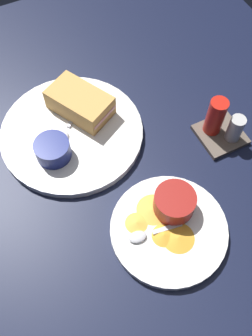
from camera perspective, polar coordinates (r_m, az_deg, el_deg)
The scene contains 10 objects.
ground_plane at distance 76.60cm, azimuth -3.87°, elevation 0.63°, with size 110.00×110.00×3.00cm, color black.
plate_sandwich_main at distance 78.63cm, azimuth -8.26°, elevation 5.36°, with size 29.43×29.43×1.60cm, color white.
sandwich_half_near at distance 79.10cm, azimuth -7.05°, elevation 9.88°, with size 15.05×12.81×4.80cm.
ramekin_dark_sauce at distance 73.54cm, azimuth -11.14°, elevation 2.81°, with size 6.94×6.94×3.80cm.
spoon_by_dark_ramekin at distance 77.46cm, azimuth -9.23°, elevation 5.42°, with size 7.95×8.10×0.80cm.
plate_chips_companion at distance 68.31cm, azimuth 6.53°, elevation -9.33°, with size 21.05×21.05×1.60cm, color white.
ramekin_light_gravy at distance 67.13cm, azimuth 7.40°, elevation -5.21°, with size 7.50×7.50×4.21cm.
spoon_by_gravy_ramekin at distance 66.39cm, azimuth 2.87°, elevation -10.16°, with size 3.01×9.96×0.80cm.
plantain_chip_scatter at distance 67.67cm, azimuth 5.50°, elevation -7.90°, with size 14.29×14.68×0.60cm.
condiment_caddy at distance 78.09cm, azimuth 14.35°, elevation 6.33°, with size 9.00×9.00×9.50cm.
Camera 1 is at (36.84, -12.59, 64.46)cm, focal length 39.94 mm.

